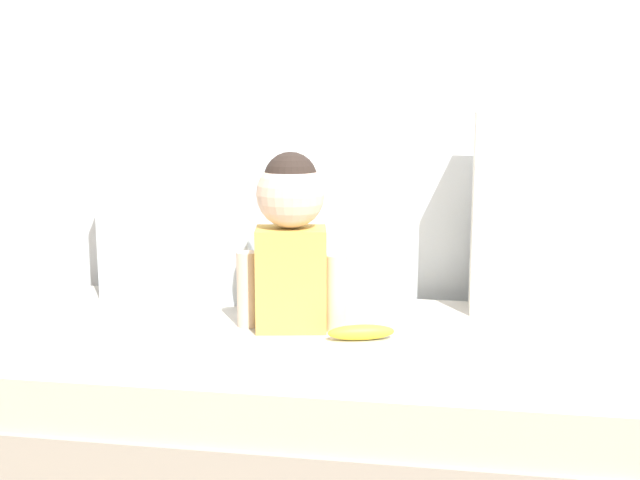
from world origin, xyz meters
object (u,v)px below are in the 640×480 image
object	(u,v)px
couch	(353,411)
throw_pillow_right	(573,215)
toddler	(291,234)
throw_pillow_left	(180,217)
banana	(361,332)

from	to	relation	value
couch	throw_pillow_right	bearing A→B (deg)	29.86
couch	toddler	world-z (taller)	toddler
toddler	couch	bearing A→B (deg)	-18.46
throw_pillow_left	toddler	xyz separation A→B (m)	(0.40, -0.27, 0.01)
banana	toddler	bearing A→B (deg)	159.59
toddler	banana	size ratio (longest dim) A/B	2.74
couch	throw_pillow_left	xyz separation A→B (m)	(-0.57, 0.33, 0.44)
throw_pillow_left	throw_pillow_right	distance (m)	1.14
couch	throw_pillow_left	world-z (taller)	throw_pillow_left
throw_pillow_left	banana	bearing A→B (deg)	-30.02
couch	throw_pillow_left	bearing A→B (deg)	150.14
throw_pillow_right	banana	world-z (taller)	throw_pillow_right
throw_pillow_left	toddler	world-z (taller)	throw_pillow_left
throw_pillow_right	banana	size ratio (longest dim) A/B	3.31
throw_pillow_right	toddler	xyz separation A→B (m)	(-0.74, -0.27, -0.03)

